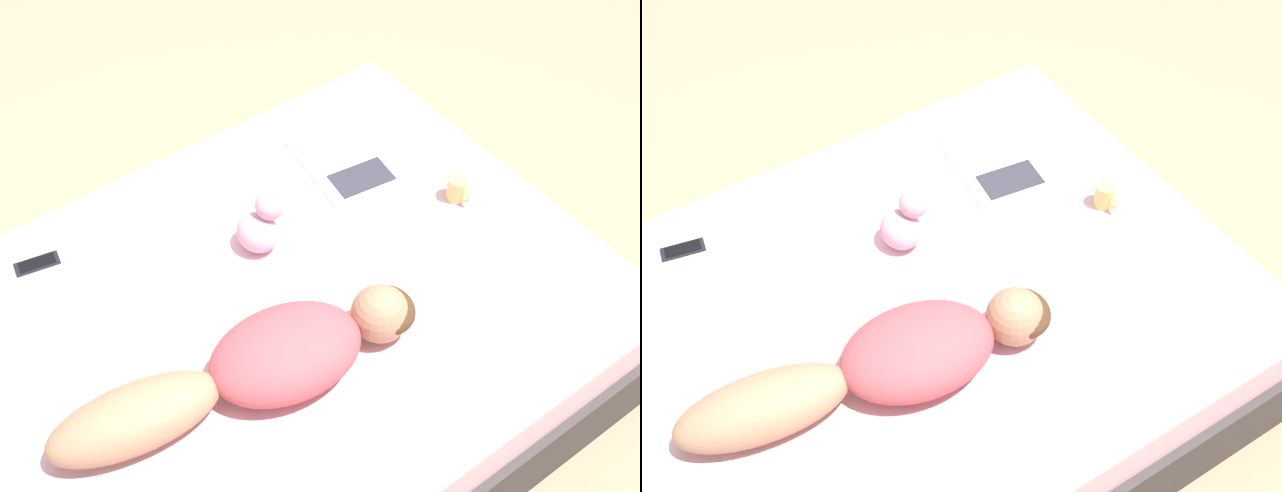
% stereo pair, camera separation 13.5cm
% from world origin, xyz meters
% --- Properties ---
extents(ground_plane, '(12.00, 12.00, 0.00)m').
position_xyz_m(ground_plane, '(0.00, 0.00, 0.00)').
color(ground_plane, '#9E8466').
extents(bed, '(1.72, 2.18, 0.48)m').
position_xyz_m(bed, '(0.00, 0.00, 0.24)').
color(bed, '#383333').
rests_on(bed, ground_plane).
extents(person, '(0.44, 1.21, 0.19)m').
position_xyz_m(person, '(0.23, -0.24, 0.57)').
color(person, '#A37556').
rests_on(person, bed).
extents(open_magazine, '(0.47, 0.38, 0.01)m').
position_xyz_m(open_magazine, '(-0.39, 0.59, 0.48)').
color(open_magazine, silver).
rests_on(open_magazine, bed).
extents(coffee_mug, '(0.11, 0.07, 0.10)m').
position_xyz_m(coffee_mug, '(-0.01, 0.79, 0.53)').
color(coffee_mug, tan).
rests_on(coffee_mug, bed).
extents(cell_phone, '(0.09, 0.16, 0.01)m').
position_xyz_m(cell_phone, '(-0.63, -0.58, 0.48)').
color(cell_phone, black).
rests_on(cell_phone, bed).
extents(plush_toy, '(0.16, 0.18, 0.22)m').
position_xyz_m(plush_toy, '(-0.25, 0.09, 0.57)').
color(plush_toy, '#DB9EB2').
rests_on(plush_toy, bed).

